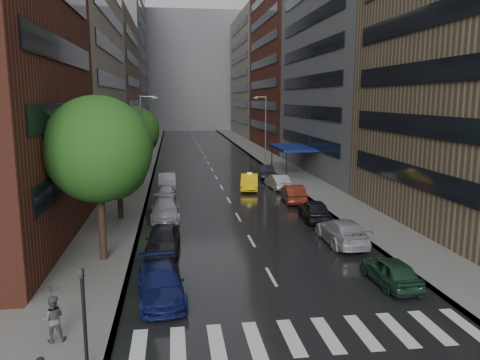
# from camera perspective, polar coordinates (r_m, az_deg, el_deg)

# --- Properties ---
(ground) EXTENTS (220.00, 220.00, 0.00)m
(ground) POSITION_cam_1_polar(r_m,az_deg,el_deg) (20.31, 6.26, -15.79)
(ground) COLOR gray
(ground) RESTS_ON ground
(road) EXTENTS (14.00, 140.00, 0.01)m
(road) POSITION_cam_1_polar(r_m,az_deg,el_deg) (68.43, -4.16, 2.54)
(road) COLOR black
(road) RESTS_ON ground
(sidewalk_left) EXTENTS (4.00, 140.00, 0.15)m
(sidewalk_left) POSITION_cam_1_polar(r_m,az_deg,el_deg) (68.40, -11.70, 2.41)
(sidewalk_left) COLOR gray
(sidewalk_left) RESTS_ON ground
(sidewalk_right) EXTENTS (4.00, 140.00, 0.15)m
(sidewalk_right) POSITION_cam_1_polar(r_m,az_deg,el_deg) (69.62, 3.26, 2.73)
(sidewalk_right) COLOR gray
(sidewalk_right) RESTS_ON ground
(crosswalk) EXTENTS (13.15, 2.80, 0.01)m
(crosswalk) POSITION_cam_1_polar(r_m,az_deg,el_deg) (18.64, 8.48, -18.29)
(crosswalk) COLOR silver
(crosswalk) RESTS_ON ground
(buildings_left) EXTENTS (8.00, 108.00, 38.00)m
(buildings_left) POSITION_cam_1_polar(r_m,az_deg,el_deg) (77.52, -16.32, 14.88)
(buildings_left) COLOR maroon
(buildings_left) RESTS_ON ground
(buildings_right) EXTENTS (8.05, 109.10, 36.00)m
(buildings_right) POSITION_cam_1_polar(r_m,az_deg,el_deg) (77.21, 6.87, 14.51)
(buildings_right) COLOR #937A5B
(buildings_right) RESTS_ON ground
(building_far) EXTENTS (40.00, 14.00, 32.00)m
(building_far) POSITION_cam_1_polar(r_m,az_deg,el_deg) (135.97, -6.32, 12.92)
(building_far) COLOR slate
(building_far) RESTS_ON ground
(tree_near) EXTENTS (5.64, 5.64, 8.98)m
(tree_near) POSITION_cam_1_polar(r_m,az_deg,el_deg) (25.66, -16.91, 3.58)
(tree_near) COLOR #382619
(tree_near) RESTS_ON ground
(tree_mid) EXTENTS (4.96, 4.96, 7.91)m
(tree_mid) POSITION_cam_1_polar(r_m,az_deg,el_deg) (34.43, -14.67, 3.98)
(tree_mid) COLOR #382619
(tree_mid) RESTS_ON ground
(tree_far) EXTENTS (5.02, 5.02, 8.00)m
(tree_far) POSITION_cam_1_polar(r_m,az_deg,el_deg) (49.83, -12.70, 5.88)
(tree_far) COLOR #382619
(tree_far) RESTS_ON ground
(taxi) EXTENTS (2.43, 4.88, 1.54)m
(taxi) POSITION_cam_1_polar(r_m,az_deg,el_deg) (45.47, 1.16, -0.23)
(taxi) COLOR yellow
(taxi) RESTS_ON ground
(parked_cars_left) EXTENTS (2.49, 30.64, 1.57)m
(parked_cars_left) POSITION_cam_1_polar(r_m,az_deg,el_deg) (33.32, -9.15, -4.18)
(parked_cars_left) COLOR #10184D
(parked_cars_left) RESTS_ON ground
(parked_cars_right) EXTENTS (2.26, 35.12, 1.54)m
(parked_cars_right) POSITION_cam_1_polar(r_m,az_deg,el_deg) (36.82, 7.97, -2.79)
(parked_cars_right) COLOR #1A3B27
(parked_cars_right) RESTS_ON ground
(ped_black_umbrella) EXTENTS (0.96, 0.98, 2.09)m
(ped_black_umbrella) POSITION_cam_1_polar(r_m,az_deg,el_deg) (18.57, -21.93, -14.36)
(ped_black_umbrella) COLOR #525358
(ped_black_umbrella) RESTS_ON sidewalk_left
(traffic_light) EXTENTS (0.18, 0.15, 3.45)m
(traffic_light) POSITION_cam_1_polar(r_m,az_deg,el_deg) (16.02, -18.50, -14.82)
(traffic_light) COLOR black
(traffic_light) RESTS_ON sidewalk_left
(street_lamp_left) EXTENTS (1.74, 0.22, 9.00)m
(street_lamp_left) POSITION_cam_1_polar(r_m,az_deg,el_deg) (47.96, -11.79, 5.06)
(street_lamp_left) COLOR gray
(street_lamp_left) RESTS_ON sidewalk_left
(street_lamp_right) EXTENTS (1.74, 0.22, 9.00)m
(street_lamp_right) POSITION_cam_1_polar(r_m,az_deg,el_deg) (64.03, 3.06, 6.43)
(street_lamp_right) COLOR gray
(street_lamp_right) RESTS_ON sidewalk_right
(awning) EXTENTS (4.00, 8.00, 3.12)m
(awning) POSITION_cam_1_polar(r_m,az_deg,el_deg) (54.74, 6.38, 3.94)
(awning) COLOR navy
(awning) RESTS_ON sidewalk_right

